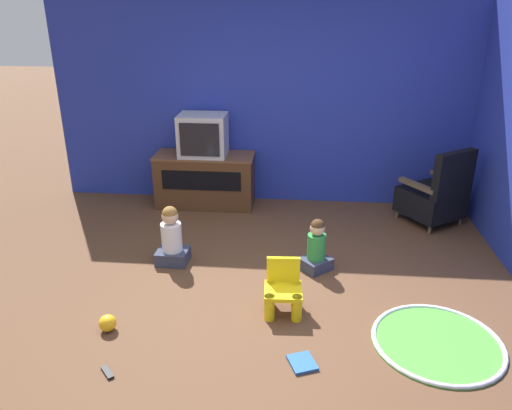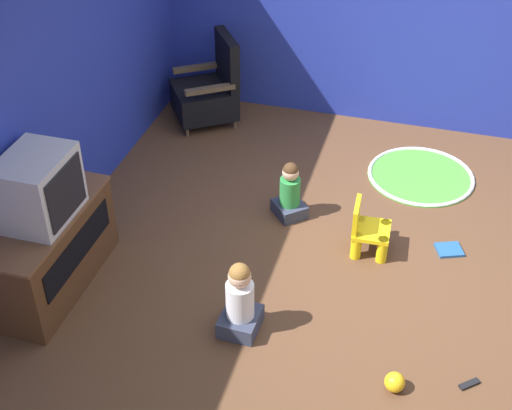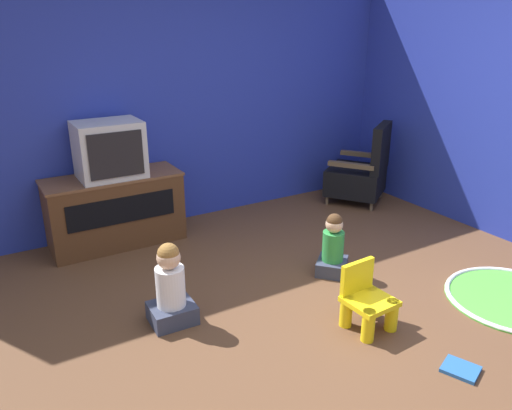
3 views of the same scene
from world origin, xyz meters
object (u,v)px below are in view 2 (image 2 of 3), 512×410
yellow_kid_chair (368,233)px  remote_control (469,384)px  child_watching_center (240,302)px  toy_ball (395,382)px  book (449,250)px  black_armchair (209,91)px  tv_cabinet (50,250)px  child_watching_left (290,193)px  television (39,188)px

yellow_kid_chair → remote_control: bearing=-146.9°
child_watching_center → toy_ball: 1.19m
yellow_kid_chair → book: 0.70m
black_armchair → child_watching_center: bearing=-11.4°
toy_ball → remote_control: toy_ball is taller
toy_ball → remote_control: bearing=-70.3°
tv_cabinet → child_watching_left: bearing=-48.0°
toy_ball → black_armchair: bearing=37.5°
book → child_watching_left: bearing=-26.9°
black_armchair → yellow_kid_chair: black_armchair is taller
black_armchair → toy_ball: bearing=2.9°
television → book: bearing=-66.6°
black_armchair → child_watching_center: black_armchair is taller
tv_cabinet → book: 3.19m
tv_cabinet → yellow_kid_chair: (1.08, -2.25, -0.17)m
television → book: 3.28m
black_armchair → remote_control: bearing=9.8°
tv_cabinet → yellow_kid_chair: 2.51m
tv_cabinet → yellow_kid_chair: bearing=-64.4°
television → black_armchair: size_ratio=0.62×
child_watching_center → yellow_kid_chair: bearing=-31.0°
child_watching_left → toy_ball: size_ratio=3.86×
remote_control → child_watching_center: bearing=-44.0°
child_watching_center → book: child_watching_center is taller
child_watching_center → black_armchair: bearing=25.3°
tv_cabinet → remote_control: (-0.13, -3.14, -0.34)m
toy_ball → child_watching_center: bearing=77.8°
tv_cabinet → child_watching_center: tv_cabinet is taller
toy_ball → book: toy_ball is taller
child_watching_left → remote_control: bearing=-175.2°
tv_cabinet → black_armchair: bearing=-6.3°
black_armchair → book: black_armchair is taller
remote_control → child_watching_left: bearing=-84.3°
black_armchair → toy_ball: size_ratio=6.69×
black_armchair → toy_ball: 3.87m
television → child_watching_center: bearing=-92.2°
book → yellow_kid_chair: bearing=-7.4°
toy_ball → remote_control: (0.17, -0.48, -0.06)m
yellow_kid_chair → book: (0.17, -0.66, -0.17)m
yellow_kid_chair → child_watching_left: 0.79m
tv_cabinet → book: tv_cabinet is taller
tv_cabinet → remote_control: bearing=-92.4°
yellow_kid_chair → child_watching_left: bearing=65.2°
television → child_watching_left: bearing=-47.7°
black_armchair → television: bearing=-40.5°
black_armchair → child_watching_left: black_armchair is taller
black_armchair → child_watching_left: bearing=6.6°
television → child_watching_left: size_ratio=1.07×
toy_ball → book: 1.58m
child_watching_center → tv_cabinet: bearing=90.0°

